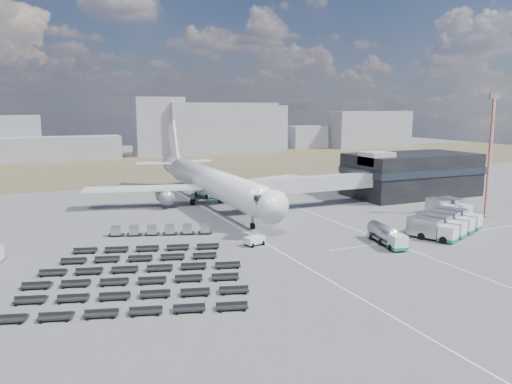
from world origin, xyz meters
name	(u,v)px	position (x,y,z in m)	size (l,w,h in m)	color
ground	(276,241)	(0.00, 0.00, 0.00)	(420.00, 420.00, 0.00)	#565659
grass_strip	(139,166)	(0.00, 110.00, 0.01)	(420.00, 90.00, 0.01)	#4D472E
lane_markings	(319,231)	(9.77, 3.00, 0.01)	(47.12, 110.00, 0.01)	silver
terminal	(411,174)	(47.77, 23.96, 5.25)	(30.40, 16.40, 11.00)	black
jet_bridge	(301,185)	(15.90, 20.42, 5.05)	(30.30, 3.80, 7.05)	#939399
airliner	(209,181)	(0.00, 32.38, 5.29)	(51.59, 64.53, 17.62)	silver
skyline	(86,135)	(-13.29, 149.82, 9.42)	(315.94, 27.15, 25.15)	gray
fuel_tanker	(387,235)	(14.65, -8.75, 1.47)	(3.98, 9.38, 2.94)	silver
pushback_tug	(255,241)	(-4.00, -0.81, 0.69)	(3.01, 1.69, 1.38)	silver
catering_truck	(205,191)	(2.19, 41.63, 1.47)	(4.06, 6.72, 2.88)	silver
service_trucks_near	(445,223)	(28.28, -6.98, 1.66)	(15.69, 12.54, 3.06)	silver
service_trucks_far	(448,207)	(39.79, 3.87, 1.53)	(6.50, 7.54, 2.81)	silver
uld_row	(161,230)	(-15.62, 11.17, 0.91)	(16.44, 6.60, 1.53)	black
baggage_dollies	(135,276)	(-23.59, -8.47, 0.40)	(30.25, 30.63, 0.79)	black
floodlight_mast	(490,156)	(45.25, -0.24, 11.76)	(2.23, 1.81, 23.47)	#B0201C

